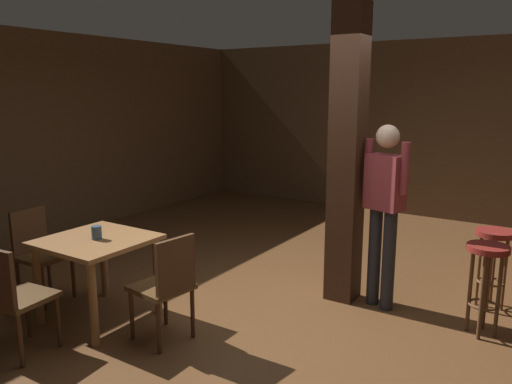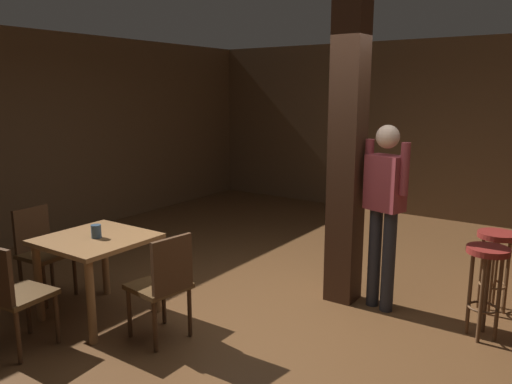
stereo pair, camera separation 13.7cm
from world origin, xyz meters
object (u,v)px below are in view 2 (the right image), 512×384
Objects in this scene: dining_table at (97,252)px; bar_stool_near at (486,271)px; napkin_cup at (96,231)px; standing_person at (384,204)px; chair_east at (164,282)px; chair_west at (41,248)px; chair_south at (11,292)px; bar_stool_mid at (496,253)px.

dining_table is 1.11× the size of bar_stool_near.
standing_person is (2.00, 1.62, 0.20)m from napkin_cup.
chair_west is at bearing -178.44° from chair_east.
dining_table is at bearing 153.68° from napkin_cup.
chair_east is 1.14× the size of bar_stool_near.
dining_table is at bearing -141.53° from standing_person.
chair_south is at bearing -92.56° from napkin_cup.
chair_south is 1.14× the size of bar_stool_near.
chair_east and chair_west have the same top height.
chair_south is 1.18× the size of bar_stool_mid.
bar_stool_mid is at bearing 30.23° from chair_west.
chair_south is at bearing -130.23° from standing_person.
chair_south is (-0.01, -0.80, -0.10)m from dining_table.
bar_stool_mid is (3.73, 2.17, 0.06)m from chair_west.
chair_west is 1.18× the size of bar_stool_mid.
chair_west reaches higher than dining_table.
bar_stool_near is (2.94, 2.33, 0.07)m from chair_south.
chair_west is 0.90m from napkin_cup.
standing_person is (2.85, 1.64, 0.50)m from chair_west.
napkin_cup is at bearing -152.04° from bar_stool_near.
dining_table is at bearing 2.34° from chair_west.
chair_east is 1.00× the size of chair_west.
chair_west is at bearing -178.56° from napkin_cup.
bar_stool_mid is (2.91, 2.14, -0.05)m from dining_table.
chair_east is at bearing 44.54° from chair_south.
bar_stool_near is 0.61m from bar_stool_mid.
chair_west is (-1.63, -0.04, 0.00)m from chair_east.
napkin_cup is 3.30m from bar_stool_near.
standing_person reaches higher than napkin_cup.
dining_table is 0.82m from chair_east.
chair_south is 4.14m from bar_stool_mid.
chair_south is at bearing -134.82° from bar_stool_mid.
dining_table is 1.14× the size of bar_stool_mid.
dining_table is 3.31m from bar_stool_near.
standing_person is (2.04, 2.41, 0.50)m from chair_south.
napkin_cup reaches higher than bar_stool_mid.
napkin_cup is at bearing -143.27° from bar_stool_mid.
dining_table is 2.62m from standing_person.
standing_person is 2.20× the size of bar_stool_near.
bar_stool_near is (2.93, 1.53, -0.03)m from dining_table.
bar_stool_mid is at bearing 92.59° from bar_stool_near.
chair_south is at bearing -43.31° from chair_west.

